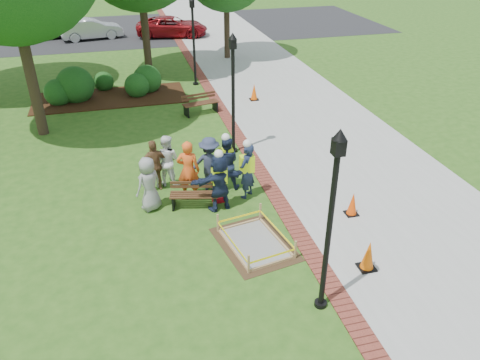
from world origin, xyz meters
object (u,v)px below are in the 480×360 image
object	(u,v)px
bench_near	(194,200)
cone_front	(368,256)
hivis_worker_a	(219,180)
hivis_worker_b	(247,169)
hivis_worker_c	(226,162)
wet_concrete_pad	(255,237)
lamp_near	(331,212)

from	to	relation	value
bench_near	cone_front	distance (m)	5.25
hivis_worker_a	cone_front	bearing A→B (deg)	-50.88
cone_front	hivis_worker_b	bearing A→B (deg)	115.76
hivis_worker_b	hivis_worker_c	world-z (taller)	hivis_worker_b
hivis_worker_a	wet_concrete_pad	bearing A→B (deg)	-75.25
lamp_near	hivis_worker_b	xyz separation A→B (m)	(-0.36, 4.88, -1.54)
wet_concrete_pad	hivis_worker_c	world-z (taller)	hivis_worker_c
wet_concrete_pad	lamp_near	bearing A→B (deg)	-72.23
cone_front	hivis_worker_c	bearing A→B (deg)	117.44
cone_front	hivis_worker_a	size ratio (longest dim) A/B	0.42
bench_near	hivis_worker_b	xyz separation A→B (m)	(1.66, 0.21, 0.70)
wet_concrete_pad	bench_near	world-z (taller)	bench_near
hivis_worker_b	bench_near	bearing A→B (deg)	-172.94
hivis_worker_a	lamp_near	bearing A→B (deg)	-73.54
hivis_worker_c	bench_near	bearing A→B (deg)	-143.68
cone_front	lamp_near	bearing A→B (deg)	-151.27
bench_near	hivis_worker_a	xyz separation A→B (m)	(0.72, -0.26, 0.71)
hivis_worker_c	cone_front	bearing A→B (deg)	-62.56
cone_front	hivis_worker_a	xyz separation A→B (m)	(-2.88, 3.55, 0.56)
wet_concrete_pad	hivis_worker_a	bearing A→B (deg)	104.75
wet_concrete_pad	hivis_worker_a	distance (m)	2.12
lamp_near	hivis_worker_c	size ratio (longest dim) A/B	2.28
bench_near	hivis_worker_a	bearing A→B (deg)	-20.25
wet_concrete_pad	lamp_near	distance (m)	3.44
cone_front	lamp_near	world-z (taller)	lamp_near
lamp_near	bench_near	bearing A→B (deg)	113.37
wet_concrete_pad	cone_front	bearing A→B (deg)	-34.25
lamp_near	hivis_worker_a	world-z (taller)	lamp_near
bench_near	cone_front	xyz separation A→B (m)	(3.60, -3.81, 0.15)
hivis_worker_b	hivis_worker_c	bearing A→B (deg)	126.58
lamp_near	hivis_worker_c	world-z (taller)	lamp_near
wet_concrete_pad	hivis_worker_b	xyz separation A→B (m)	(0.44, 2.40, 0.71)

